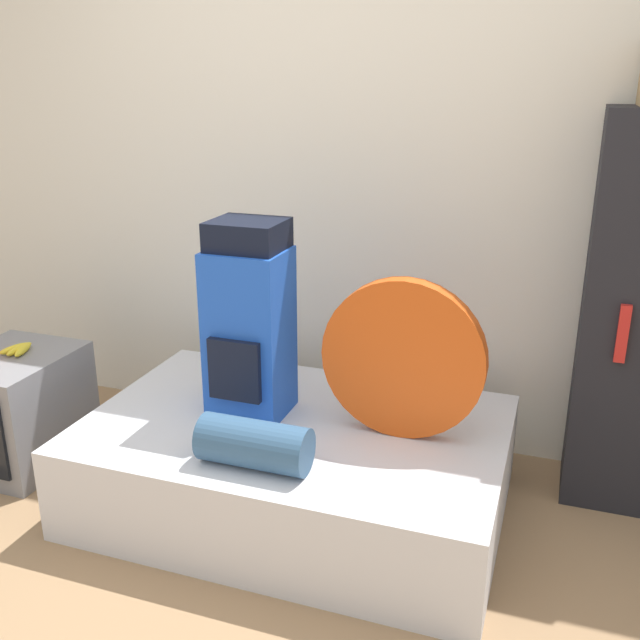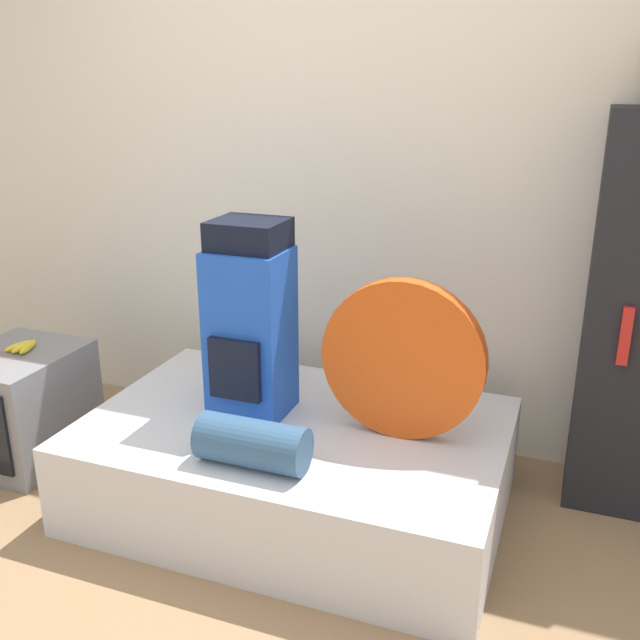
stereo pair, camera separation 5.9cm
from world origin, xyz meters
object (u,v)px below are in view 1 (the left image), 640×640
backpack (249,323)px  tent_bag (403,359)px  sleeping_roll (254,444)px  television (16,408)px

backpack → tent_bag: backpack is taller
sleeping_roll → television: sleeping_roll is taller
tent_bag → television: tent_bag is taller
tent_bag → backpack: bearing=-179.1°
sleeping_roll → television: size_ratio=0.69×
sleeping_roll → backpack: bearing=115.8°
backpack → sleeping_roll: backpack is taller
backpack → television: 1.26m
tent_bag → sleeping_roll: (-0.44, -0.41, -0.23)m
tent_bag → television: bearing=-176.1°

